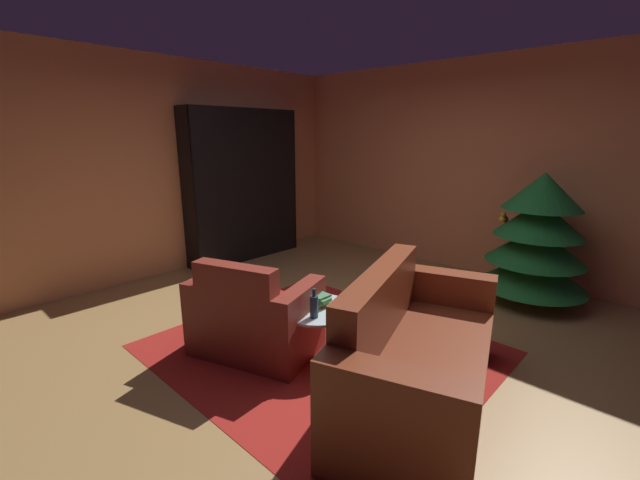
{
  "coord_description": "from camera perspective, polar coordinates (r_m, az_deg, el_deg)",
  "views": [
    {
      "loc": [
        2.21,
        -2.54,
        1.79
      ],
      "look_at": [
        -0.23,
        0.06,
        0.86
      ],
      "focal_mm": 22.89,
      "sensor_mm": 36.0,
      "label": 1
    }
  ],
  "objects": [
    {
      "name": "ground_plane",
      "position": [
        3.81,
        1.94,
        -13.42
      ],
      "size": [
        6.74,
        6.74,
        0.0
      ],
      "primitive_type": "plane",
      "color": "#9C7745"
    },
    {
      "name": "armchair_red",
      "position": [
        3.5,
        -9.23,
        -10.83
      ],
      "size": [
        1.15,
        0.94,
        0.84
      ],
      "color": "maroon",
      "rests_on": "ground"
    },
    {
      "name": "bookshelf_unit",
      "position": [
        6.08,
        -9.68,
        7.38
      ],
      "size": [
        0.34,
        1.76,
        2.14
      ],
      "color": "black",
      "rests_on": "ground"
    },
    {
      "name": "book_stack_on_table",
      "position": [
        3.38,
        -0.38,
        -8.34
      ],
      "size": [
        0.23,
        0.17,
        0.09
      ],
      "color": "gold",
      "rests_on": "coffee_table"
    },
    {
      "name": "wall_left",
      "position": [
        5.67,
        -20.39,
        9.37
      ],
      "size": [
        0.06,
        5.51,
        2.73
      ],
      "primitive_type": "cube",
      "color": "#D38351",
      "rests_on": "ground"
    },
    {
      "name": "area_rug",
      "position": [
        3.62,
        0.23,
        -15.01
      ],
      "size": [
        2.62,
        2.3,
        0.01
      ],
      "primitive_type": "cube",
      "color": "maroon",
      "rests_on": "ground"
    },
    {
      "name": "coffee_table",
      "position": [
        3.35,
        -0.42,
        -10.21
      ],
      "size": [
        0.63,
        0.63,
        0.43
      ],
      "color": "black",
      "rests_on": "ground"
    },
    {
      "name": "decorated_tree",
      "position": [
        4.92,
        28.05,
        0.17
      ],
      "size": [
        1.1,
        1.1,
        1.41
      ],
      "color": "brown",
      "rests_on": "ground"
    },
    {
      "name": "wall_back",
      "position": [
        5.73,
        20.58,
        9.4
      ],
      "size": [
        5.74,
        0.06,
        2.73
      ],
      "primitive_type": "cube",
      "color": "#D38351",
      "rests_on": "ground"
    },
    {
      "name": "couch_red",
      "position": [
        2.95,
        13.25,
        -15.83
      ],
      "size": [
        1.32,
        1.95,
        0.91
      ],
      "color": "maroon",
      "rests_on": "ground"
    },
    {
      "name": "bottle_on_table",
      "position": [
        3.14,
        -0.84,
        -9.21
      ],
      "size": [
        0.06,
        0.06,
        0.23
      ],
      "color": "#263C50",
      "rests_on": "coffee_table"
    }
  ]
}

